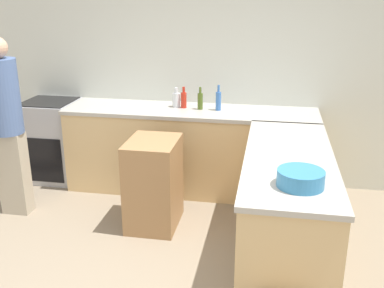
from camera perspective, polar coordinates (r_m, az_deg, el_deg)
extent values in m
cube|color=silver|center=(5.12, 0.52, 9.91)|extent=(8.00, 0.06, 2.70)
cube|color=#D6B27A|center=(5.01, -0.21, -0.97)|extent=(2.71, 0.65, 0.89)
cube|color=#ADA89E|center=(4.87, -0.22, 4.20)|extent=(2.74, 0.68, 0.04)
cube|color=#D6B27A|center=(3.78, 11.75, -8.38)|extent=(0.66, 1.88, 0.89)
cube|color=#ADA89E|center=(3.59, 12.25, -1.73)|extent=(0.69, 1.91, 0.04)
cube|color=#ADADB2|center=(5.57, -17.30, 0.43)|extent=(0.60, 0.58, 0.93)
cube|color=black|center=(5.37, -18.57, -1.98)|extent=(0.50, 0.01, 0.52)
cube|color=black|center=(5.45, -17.78, 5.16)|extent=(0.55, 0.54, 0.01)
cube|color=#997047|center=(4.27, -4.90, -5.00)|extent=(0.46, 0.58, 0.85)
cylinder|color=teal|center=(3.03, 13.62, -4.27)|extent=(0.31, 0.31, 0.11)
cylinder|color=#475B1E|center=(4.85, 1.05, 5.44)|extent=(0.06, 0.06, 0.17)
cylinder|color=#475B1E|center=(4.82, 1.05, 6.84)|extent=(0.03, 0.03, 0.07)
cylinder|color=red|center=(4.92, -1.06, 5.58)|extent=(0.06, 0.06, 0.17)
cylinder|color=red|center=(4.89, -1.07, 6.91)|extent=(0.03, 0.03, 0.07)
cylinder|color=silver|center=(4.95, -2.00, 5.60)|extent=(0.09, 0.09, 0.15)
cylinder|color=silver|center=(4.93, -2.02, 6.81)|extent=(0.04, 0.04, 0.06)
cylinder|color=#386BB7|center=(4.82, 3.37, 5.44)|extent=(0.06, 0.06, 0.20)
cylinder|color=#386BB7|center=(4.79, 3.40, 7.03)|extent=(0.03, 0.03, 0.08)
cube|color=#ADA38E|center=(4.83, -21.67, -3.47)|extent=(0.27, 0.17, 0.85)
cylinder|color=#4C6699|center=(4.61, -22.84, 5.55)|extent=(0.31, 0.31, 0.72)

